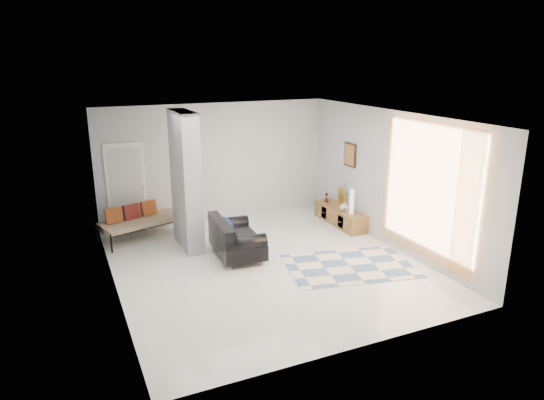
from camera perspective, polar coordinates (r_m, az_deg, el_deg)
name	(u,v)px	position (r m, az deg, el deg)	size (l,w,h in m)	color
floor	(268,265)	(9.30, -0.52, -7.66)	(6.00, 6.00, 0.00)	white
ceiling	(267,117)	(8.54, -0.57, 9.74)	(6.00, 6.00, 0.00)	white
wall_back	(216,163)	(11.55, -6.57, 4.36)	(6.00, 6.00, 0.00)	silver
wall_front	(362,252)	(6.33, 10.52, -6.09)	(6.00, 6.00, 0.00)	silver
wall_left	(110,214)	(8.16, -18.53, -1.53)	(6.00, 6.00, 0.00)	silver
wall_right	(390,179)	(10.20, 13.75, 2.38)	(6.00, 6.00, 0.00)	silver
partition_column	(186,181)	(9.94, -10.11, 2.24)	(0.35, 1.20, 2.80)	#9A9EA1
hallway_door	(126,188)	(11.16, -16.75, 1.33)	(0.85, 0.06, 2.04)	white
curtain	(426,191)	(9.29, 17.69, 1.02)	(2.55, 2.55, 0.00)	#FAA141
wall_art	(350,155)	(11.29, 9.17, 5.28)	(0.04, 0.45, 0.55)	#371E0F
media_console	(340,216)	(11.55, 8.01, -1.83)	(0.45, 1.69, 0.80)	brown
loveseat	(234,239)	(9.60, -4.47, -4.57)	(0.92, 1.47, 0.76)	silver
daybed	(140,220)	(10.88, -15.25, -2.26)	(1.91, 1.23, 0.77)	black
area_rug	(349,266)	(9.36, 9.09, -7.66)	(2.34, 1.56, 0.01)	beige
cylinder_lamp	(352,202)	(11.01, 9.36, -0.18)	(0.11, 0.11, 0.57)	silver
bronze_figurine	(326,197)	(11.89, 6.43, 0.31)	(0.11, 0.11, 0.22)	#321E16
vase	(344,206)	(11.24, 8.49, -0.74)	(0.21, 0.21, 0.22)	silver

